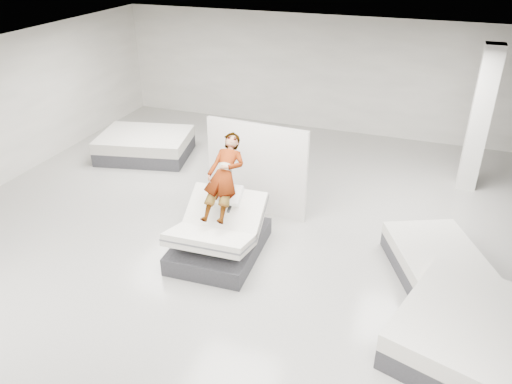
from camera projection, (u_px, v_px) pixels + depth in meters
room at (224, 179)px, 8.15m from camera, size 14.00×14.04×3.20m
hero_bed at (219, 236)px, 8.89m from camera, size 1.49×1.93×1.13m
person at (224, 188)px, 8.77m from camera, size 0.67×1.48×1.47m
remote at (229, 209)px, 8.51m from camera, size 0.06×0.14×0.08m
divider_panel at (257, 169)px, 9.97m from camera, size 2.12×0.23×1.92m
flat_bed_right_far at (435, 259)px, 8.49m from camera, size 1.93×2.15×0.48m
flat_bed_right_near at (465, 331)px, 6.89m from camera, size 2.22×2.58×0.60m
flat_bed_left_far at (145, 145)px, 12.77m from camera, size 2.51×2.09×0.61m
column at (480, 120)px, 10.66m from camera, size 0.40×0.40×3.20m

